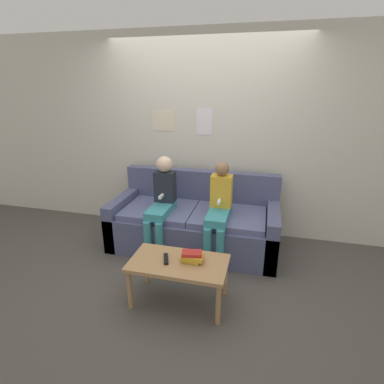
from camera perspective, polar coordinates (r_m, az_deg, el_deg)
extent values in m
plane|color=#4C4742|center=(3.46, -1.80, -14.39)|extent=(10.00, 10.00, 0.00)
cube|color=beige|center=(4.00, 2.43, 10.50)|extent=(8.00, 0.06, 2.60)
cube|color=beige|center=(4.09, -5.50, 13.31)|extent=(0.30, 0.00, 0.25)
cube|color=silver|center=(3.94, 2.37, 13.22)|extent=(0.21, 0.00, 0.34)
cube|color=#4C5175|center=(3.79, 0.37, -7.30)|extent=(2.03, 0.90, 0.43)
cube|color=#4C5175|center=(3.96, 1.70, 0.91)|extent=(2.03, 0.14, 0.46)
cube|color=#4C5175|center=(4.06, -12.70, -4.65)|extent=(0.14, 0.90, 0.59)
cube|color=#4C5175|center=(3.67, 14.95, -7.57)|extent=(0.14, 0.90, 0.59)
cube|color=slate|center=(3.77, -6.14, -3.36)|extent=(0.85, 0.74, 0.07)
cube|color=slate|center=(3.58, 6.98, -4.67)|extent=(0.85, 0.74, 0.07)
cube|color=#AD7F51|center=(2.80, -2.59, -13.39)|extent=(0.89, 0.48, 0.04)
cylinder|color=#AD7F51|center=(2.89, -11.80, -17.73)|extent=(0.04, 0.04, 0.39)
cylinder|color=#AD7F51|center=(2.69, 5.01, -20.60)|extent=(0.04, 0.04, 0.39)
cylinder|color=#AD7F51|center=(3.19, -8.64, -13.62)|extent=(0.04, 0.04, 0.39)
cylinder|color=#AD7F51|center=(3.01, 6.31, -15.76)|extent=(0.04, 0.04, 0.39)
cylinder|color=teal|center=(3.49, -8.41, -9.39)|extent=(0.09, 0.09, 0.50)
cylinder|color=teal|center=(3.44, -6.22, -9.71)|extent=(0.09, 0.09, 0.50)
cube|color=teal|center=(3.57, -5.90, -3.28)|extent=(0.23, 0.55, 0.09)
cube|color=#1E232D|center=(3.64, -5.15, 1.07)|extent=(0.24, 0.16, 0.37)
sphere|color=beige|center=(3.56, -5.28, 5.29)|extent=(0.19, 0.19, 0.19)
cube|color=white|center=(3.53, -5.90, -0.83)|extent=(0.03, 0.12, 0.03)
cylinder|color=teal|center=(3.31, 2.89, -10.90)|extent=(0.09, 0.09, 0.50)
cylinder|color=teal|center=(3.29, 5.32, -11.17)|extent=(0.09, 0.09, 0.50)
cube|color=teal|center=(3.42, 5.07, -4.38)|extent=(0.23, 0.55, 0.09)
cube|color=gold|center=(3.48, 5.62, 0.20)|extent=(0.24, 0.16, 0.37)
sphere|color=#8C6647|center=(3.40, 5.77, 4.39)|extent=(0.16, 0.16, 0.16)
cube|color=white|center=(3.37, 5.19, -1.82)|extent=(0.03, 0.12, 0.03)
cube|color=black|center=(2.81, -4.99, -12.58)|extent=(0.10, 0.17, 0.02)
cube|color=gold|center=(2.78, -0.16, -12.72)|extent=(0.18, 0.13, 0.03)
cube|color=gold|center=(2.76, 0.11, -12.24)|extent=(0.20, 0.13, 0.04)
cube|color=red|center=(2.74, -0.02, -11.62)|extent=(0.20, 0.14, 0.03)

